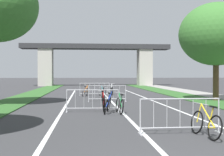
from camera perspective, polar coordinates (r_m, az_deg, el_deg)
name	(u,v)px	position (r m, az deg, el deg)	size (l,w,h in m)	color
grass_verge_left	(29,96)	(25.33, -15.42, -3.25)	(2.30, 51.34, 0.05)	#2D5B26
grass_verge_right	(179,95)	(26.17, 12.52, -3.12)	(2.30, 51.34, 0.05)	#2D5B26
sidewalk_path_right	(205,94)	(26.95, 17.16, -2.99)	(2.28, 51.34, 0.08)	gray
lane_stripe_center	(112,102)	(18.88, 0.08, -4.63)	(0.14, 29.70, 0.01)	silver
lane_stripe_right_lane	(156,102)	(19.33, 8.36, -4.51)	(0.14, 29.70, 0.01)	silver
lane_stripe_left_lane	(67,103)	(18.83, -8.43, -4.65)	(0.14, 29.70, 0.01)	silver
overpass_bridge	(96,58)	(46.40, -3.06, 3.76)	(22.65, 2.81, 6.35)	#2D2D30
tree_right_pine_near	(216,34)	(21.13, 19.10, 7.82)	(4.86, 4.86, 6.46)	#4C3823
crowd_barrier_nearest	(180,116)	(9.19, 12.76, -7.04)	(2.46, 0.48, 1.05)	#ADADB2
crowd_barrier_second	(93,101)	(14.05, -3.71, -4.34)	(2.47, 0.58, 1.05)	#ADADB2
crowd_barrier_third	(107,93)	(19.42, -0.91, -2.95)	(2.47, 0.55, 1.05)	#ADADB2
crowd_barrier_fourth	(95,89)	(24.70, -3.32, -2.17)	(2.46, 0.49, 1.05)	#ADADB2
bicycle_blue_0	(108,105)	(13.69, -0.80, -5.07)	(0.73, 1.68, 1.01)	black
bicycle_black_1	(103,95)	(19.87, -1.81, -3.33)	(0.44, 1.64, 0.97)	black
bicycle_green_2	(120,105)	(13.61, 1.45, -5.13)	(0.52, 1.71, 0.94)	black
bicycle_yellow_3	(206,124)	(8.89, 17.32, -8.25)	(0.46, 1.68, 0.94)	black
bicycle_white_4	(112,91)	(25.35, 0.01, -2.44)	(0.51, 1.70, 1.00)	black
bicycle_orange_5	(85,92)	(24.19, -5.06, -2.64)	(0.69, 1.65, 0.90)	black
bicycle_red_6	(104,103)	(14.48, -1.56, -4.74)	(0.50, 1.77, 1.00)	black
bicycle_teal_7	(102,92)	(24.15, -1.83, -2.64)	(0.57, 1.61, 0.89)	black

